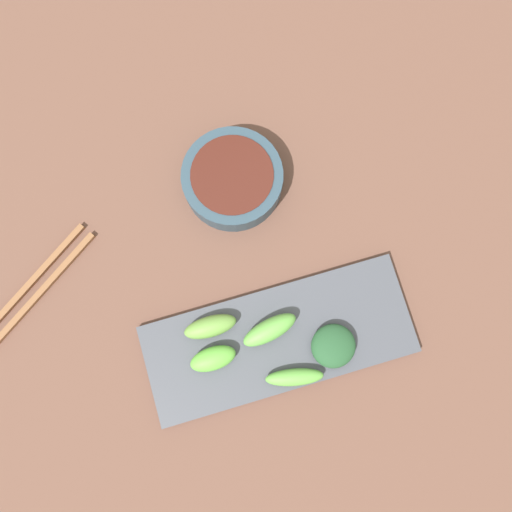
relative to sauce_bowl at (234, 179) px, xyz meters
The scene contains 9 objects.
tabletop 0.12m from the sauce_bowl, 15.63° to the right, with size 2.10×2.10×0.02m, color brown.
sauce_bowl is the anchor object (origin of this frame).
serving_plate 0.22m from the sauce_bowl, ahead, with size 0.13×0.35×0.01m, color #474B54.
broccoli_stalk_0 0.21m from the sauce_bowl, ahead, with size 0.03×0.08×0.03m, color #6ABA4C.
broccoli_stalk_1 0.28m from the sauce_bowl, ahead, with size 0.02×0.08×0.02m, color #63B146.
broccoli_stalk_2 0.20m from the sauce_bowl, 24.10° to the right, with size 0.03×0.07×0.03m, color #6DA344.
broccoli_stalk_3 0.24m from the sauce_bowl, 21.83° to the right, with size 0.03×0.06×0.02m, color #64BB41.
broccoli_leafy_4 0.26m from the sauce_bowl, 14.21° to the left, with size 0.06×0.06×0.02m, color #26522F.
chopsticks 0.31m from the sauce_bowl, 76.64° to the right, with size 0.15×0.21×0.01m.
Camera 1 is at (0.11, -0.00, 0.72)m, focal length 36.33 mm.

